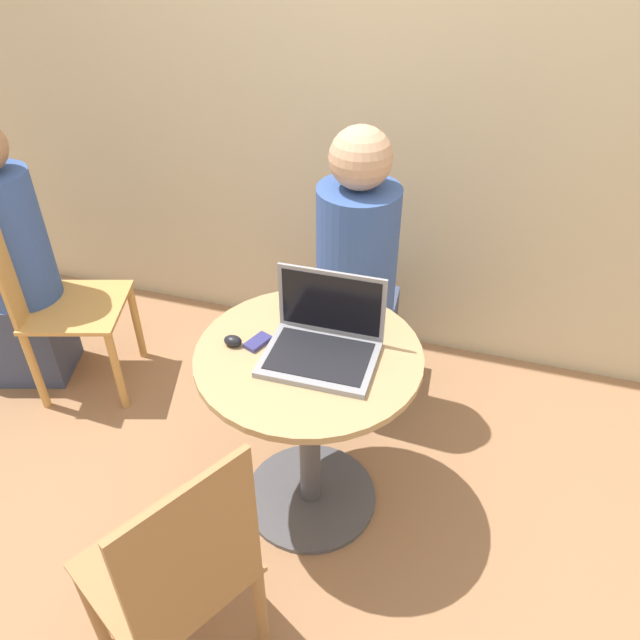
{
  "coord_description": "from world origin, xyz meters",
  "views": [
    {
      "loc": [
        0.49,
        -1.45,
        2.01
      ],
      "look_at": [
        0.02,
        0.05,
        0.84
      ],
      "focal_mm": 35.0,
      "sensor_mm": 36.0,
      "label": 1
    }
  ],
  "objects_px": {
    "laptop": "(323,341)",
    "chair_empty": "(179,577)",
    "person_seated": "(357,296)",
    "cell_phone": "(258,342)"
  },
  "relations": [
    {
      "from": "laptop",
      "to": "cell_phone",
      "type": "distance_m",
      "value": 0.22
    },
    {
      "from": "chair_empty",
      "to": "person_seated",
      "type": "distance_m",
      "value": 1.32
    },
    {
      "from": "laptop",
      "to": "chair_empty",
      "type": "distance_m",
      "value": 0.79
    },
    {
      "from": "laptop",
      "to": "person_seated",
      "type": "distance_m",
      "value": 0.65
    },
    {
      "from": "chair_empty",
      "to": "person_seated",
      "type": "bearing_deg",
      "value": 83.43
    },
    {
      "from": "laptop",
      "to": "chair_empty",
      "type": "xyz_separation_m",
      "value": [
        -0.19,
        -0.7,
        -0.31
      ]
    },
    {
      "from": "cell_phone",
      "to": "chair_empty",
      "type": "relative_size",
      "value": 0.11
    },
    {
      "from": "laptop",
      "to": "chair_empty",
      "type": "height_order",
      "value": "laptop"
    },
    {
      "from": "laptop",
      "to": "person_seated",
      "type": "height_order",
      "value": "person_seated"
    },
    {
      "from": "laptop",
      "to": "person_seated",
      "type": "bearing_deg",
      "value": 93.41
    }
  ]
}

